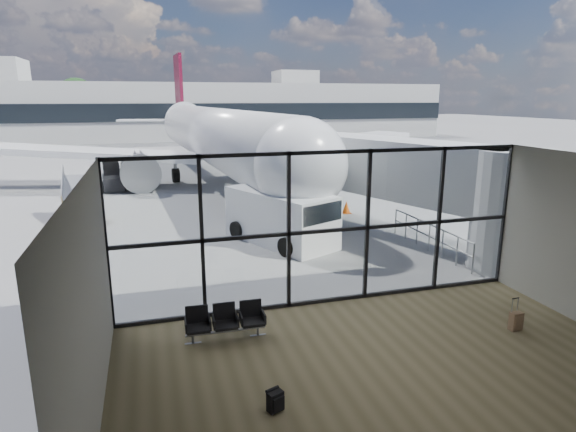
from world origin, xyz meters
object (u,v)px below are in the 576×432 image
belt_loader (113,181)px  service_van (283,217)px  suitcase (516,321)px  backpack (276,401)px  seating_row (225,320)px  airliner (213,136)px  mobile_stairs (79,212)px

belt_loader → service_van: bearing=-68.6°
suitcase → service_van: 10.02m
backpack → belt_loader: size_ratio=0.12×
suitcase → seating_row: bearing=162.8°
airliner → belt_loader: size_ratio=11.14×
seating_row → service_van: service_van is taller
seating_row → belt_loader: 22.58m
backpack → belt_loader: 25.82m
suitcase → service_van: (-3.70, 9.27, 0.85)m
seating_row → service_van: (3.61, 7.53, 0.62)m
seating_row → suitcase: (7.31, -1.74, -0.23)m
service_van → belt_loader: size_ratio=1.50×
seating_row → service_van: 8.37m
service_van → belt_loader: 16.53m
belt_loader → mobile_stairs: size_ratio=1.17×
backpack → mobile_stairs: size_ratio=0.15×
suitcase → mobile_stairs: 19.63m
seating_row → mobile_stairs: mobile_stairs is taller
suitcase → mobile_stairs: (-12.31, 15.29, 0.25)m
airliner → service_van: airliner is taller
backpack → airliner: size_ratio=0.01×
backpack → mobile_stairs: (-5.46, 16.76, 0.29)m
airliner → service_van: bearing=-92.5°
seating_row → service_van: bearing=65.8°
seating_row → airliner: airliner is taller
belt_loader → mobile_stairs: (-1.10, -8.69, -0.04)m
airliner → suitcase: bearing=-85.2°
airliner → belt_loader: 8.13m
backpack → service_van: (3.15, 10.73, 0.89)m
service_van → belt_loader: bearing=92.2°
suitcase → service_van: size_ratio=0.16×
seating_row → belt_loader: (-3.90, 22.24, 0.05)m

